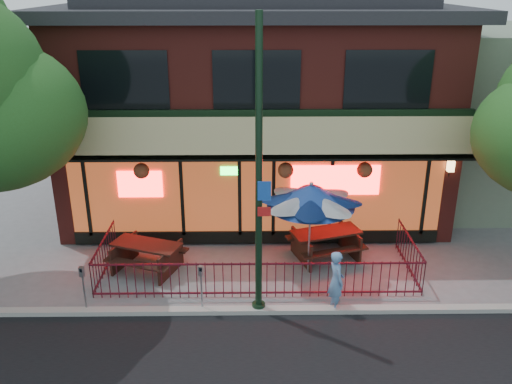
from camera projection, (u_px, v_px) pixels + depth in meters
ground at (258, 301)px, 13.65m from camera, size 80.00×80.00×0.00m
curb at (259, 310)px, 13.16m from camera, size 80.00×0.25×0.12m
restaurant_building at (255, 86)px, 18.75m from camera, size 12.96×9.49×8.05m
neighbor_building at (500, 113)px, 19.82m from camera, size 6.00×7.00×6.00m
patio_fence at (258, 269)px, 13.88m from camera, size 8.44×2.62×1.00m
street_light at (259, 191)px, 12.12m from camera, size 0.43×0.32×7.00m
picnic_table_left at (147, 252)px, 14.95m from camera, size 2.27×2.01×0.81m
picnic_table_right at (326, 240)px, 15.61m from camera, size 2.33×2.03×0.84m
patio_umbrella at (311, 196)px, 14.21m from camera, size 2.32×2.32×2.66m
pedestrian at (336, 281)px, 13.06m from camera, size 0.51×0.65×1.57m
parking_meter_near at (201, 281)px, 12.95m from camera, size 0.14×0.13×1.24m
parking_meter_far at (83, 282)px, 12.92m from camera, size 0.13×0.12×1.23m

